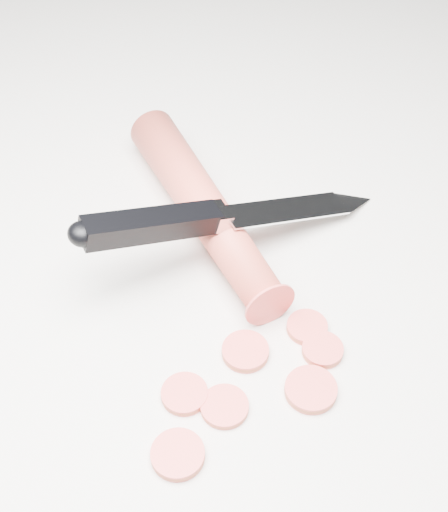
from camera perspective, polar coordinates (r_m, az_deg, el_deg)
ground at (r=0.53m, az=-1.62°, el=-6.75°), size 2.40×2.40×0.00m
carrot at (r=0.59m, az=-1.61°, el=3.93°), size 0.09×0.23×0.04m
carrot_slice_0 at (r=0.49m, az=0.05°, el=-11.95°), size 0.03×0.03×0.01m
carrot_slice_1 at (r=0.50m, az=6.96°, el=-10.56°), size 0.04×0.04×0.01m
carrot_slice_2 at (r=0.50m, az=-3.18°, el=-10.96°), size 0.03×0.03×0.01m
carrot_slice_3 at (r=0.52m, az=1.72°, el=-7.63°), size 0.03×0.03×0.01m
carrot_slice_4 at (r=0.53m, az=6.67°, el=-5.68°), size 0.03×0.03×0.01m
carrot_slice_5 at (r=0.48m, az=-3.72°, el=-15.56°), size 0.04×0.04×0.01m
carrot_slice_6 at (r=0.52m, az=7.90°, el=-7.44°), size 0.03×0.03×0.01m
kitchen_knife at (r=0.55m, az=0.97°, el=3.65°), size 0.26×0.09×0.08m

